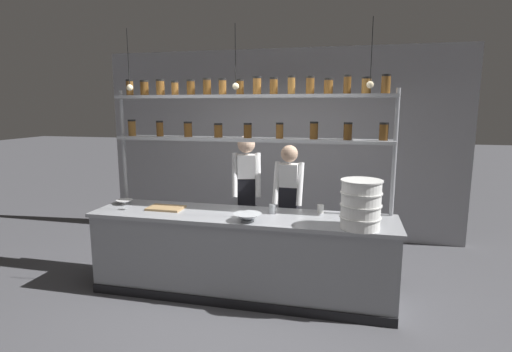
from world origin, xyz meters
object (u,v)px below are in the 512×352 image
spice_shelf_unit (249,119)px  prep_bowl_near_left (248,217)px  chef_center (289,202)px  container_stack (361,204)px  chef_left (246,193)px  prep_bowl_center_front (125,202)px  serving_cup_by_board (273,209)px  serving_cup_front (320,209)px  cutting_board (166,208)px

spice_shelf_unit → prep_bowl_near_left: bearing=-77.3°
chef_center → container_stack: chef_center is taller
chef_left → prep_bowl_center_front: (-1.36, -0.60, -0.06)m
prep_bowl_near_left → chef_center: bearing=71.9°
spice_shelf_unit → chef_center: bearing=37.2°
spice_shelf_unit → serving_cup_by_board: size_ratio=31.11×
spice_shelf_unit → chef_center: (0.42, 0.32, -1.01)m
chef_center → serving_cup_front: bearing=-42.7°
chef_center → cutting_board: (-1.33, -0.63, 0.00)m
cutting_board → prep_bowl_center_front: prep_bowl_center_front is taller
container_stack → serving_cup_by_board: container_stack is taller
cutting_board → serving_cup_by_board: bearing=4.2°
serving_cup_front → prep_bowl_center_front: bearing=-176.6°
prep_bowl_near_left → cutting_board: bearing=166.0°
chef_left → serving_cup_front: 1.07m
chef_center → cutting_board: chef_center is taller
chef_center → prep_bowl_center_front: 1.98m
prep_bowl_near_left → serving_cup_front: 0.86m
container_stack → serving_cup_by_board: 1.00m
container_stack → prep_bowl_center_front: 2.77m
spice_shelf_unit → prep_bowl_center_front: size_ratio=16.36×
container_stack → prep_bowl_center_front: size_ratio=2.41×
cutting_board → serving_cup_front: bearing=7.6°
spice_shelf_unit → serving_cup_front: spice_shelf_unit is taller
chef_left → spice_shelf_unit: bearing=-85.5°
chef_center → serving_cup_by_board: chef_center is taller
cutting_board → prep_bowl_near_left: bearing=-14.0°
spice_shelf_unit → prep_bowl_near_left: (0.13, -0.57, -0.99)m
chef_center → container_stack: 1.22m
chef_left → serving_cup_by_board: chef_left is taller
spice_shelf_unit → chef_left: size_ratio=1.87×
prep_bowl_center_front → chef_left: bearing=23.6°
serving_cup_front → serving_cup_by_board: (-0.51, -0.14, 0.01)m
spice_shelf_unit → cutting_board: 1.39m
serving_cup_front → prep_bowl_near_left: bearing=-145.2°
prep_bowl_center_front → prep_bowl_near_left: bearing=-12.2°
spice_shelf_unit → cutting_board: bearing=-161.0°
container_stack → prep_bowl_center_front: container_stack is taller
chef_center → prep_bowl_center_front: size_ratio=8.25×
prep_bowl_center_front → serving_cup_front: (2.33, 0.14, 0.02)m
spice_shelf_unit → serving_cup_front: bearing=-5.4°
serving_cup_by_board → chef_left: bearing=127.1°
cutting_board → serving_cup_front: serving_cup_front is taller
prep_bowl_near_left → prep_bowl_center_front: prep_bowl_near_left is taller
prep_bowl_center_front → serving_cup_by_board: serving_cup_by_board is taller
cutting_board → serving_cup_by_board: size_ratio=3.86×
serving_cup_front → cutting_board: bearing=-172.4°
prep_bowl_center_front → serving_cup_front: 2.33m
serving_cup_front → chef_center: bearing=136.2°
chef_center → serving_cup_by_board: size_ratio=15.68×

